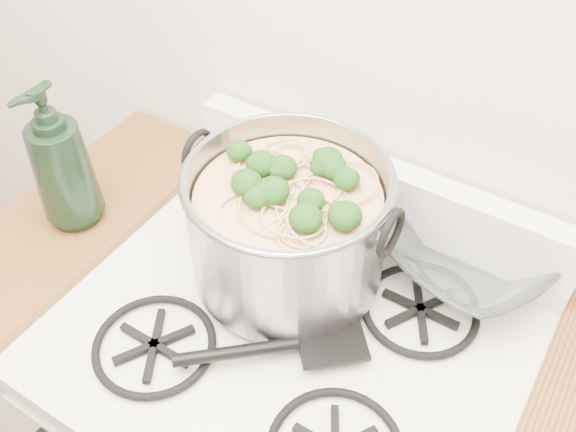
{
  "coord_description": "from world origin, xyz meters",
  "views": [
    {
      "loc": [
        0.34,
        0.72,
        1.8
      ],
      "look_at": [
        -0.07,
        1.36,
        1.06
      ],
      "focal_mm": 40.0,
      "sensor_mm": 36.0,
      "label": 1
    }
  ],
  "objects": [
    {
      "name": "spatula",
      "position": [
        0.08,
        1.27,
        0.94
      ],
      "size": [
        0.42,
        0.42,
        0.02
      ],
      "primitive_type": null,
      "rotation": [
        0.0,
        0.0,
        -0.85
      ],
      "color": "black",
      "rests_on": "gas_range"
    },
    {
      "name": "stock_pot",
      "position": [
        -0.07,
        1.36,
        1.03
      ],
      "size": [
        0.37,
        0.34,
        0.23
      ],
      "color": "gray",
      "rests_on": "gas_range"
    },
    {
      "name": "bottle",
      "position": [
        -0.49,
        1.26,
        1.07
      ],
      "size": [
        0.12,
        0.12,
        0.3
      ],
      "primitive_type": "imported",
      "rotation": [
        0.0,
        0.0,
        -0.05
      ],
      "color": "black",
      "rests_on": "counter_left"
    },
    {
      "name": "glass_bowl",
      "position": [
        0.2,
        1.54,
        0.94
      ],
      "size": [
        0.15,
        0.15,
        0.03
      ],
      "primitive_type": "imported",
      "rotation": [
        0.0,
        0.0,
        -0.35
      ],
      "color": "white",
      "rests_on": "gas_range"
    },
    {
      "name": "counter_left",
      "position": [
        -0.51,
        1.26,
        0.46
      ],
      "size": [
        0.25,
        0.65,
        0.92
      ],
      "color": "silver",
      "rests_on": "ground"
    }
  ]
}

